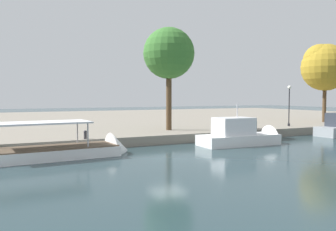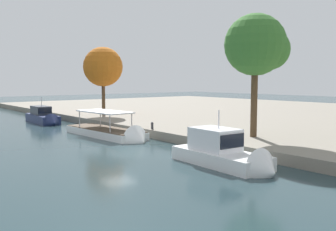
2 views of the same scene
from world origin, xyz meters
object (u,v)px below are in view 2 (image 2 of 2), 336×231
(motor_yacht_0, at_px, (44,118))
(tree_2, at_px, (102,66))
(tree_1, at_px, (256,46))
(motor_yacht_2, at_px, (227,156))
(tour_boat_1, at_px, (112,135))
(mooring_bollard_0, at_px, (152,125))

(motor_yacht_0, height_order, tree_2, tree_2)
(tree_1, height_order, tree_2, tree_1)
(motor_yacht_0, relative_size, tree_2, 0.94)
(motor_yacht_2, relative_size, tree_2, 0.88)
(motor_yacht_0, xyz_separation_m, tree_2, (2.87, 7.38, 7.00))
(motor_yacht_2, height_order, tree_1, tree_1)
(tour_boat_1, height_order, motor_yacht_2, motor_yacht_2)
(motor_yacht_0, height_order, tree_1, tree_1)
(tree_1, xyz_separation_m, tree_2, (-25.99, -0.48, -0.96))
(motor_yacht_2, height_order, tree_2, tree_2)
(motor_yacht_0, distance_m, mooring_bollard_0, 19.69)
(motor_yacht_0, height_order, tour_boat_1, motor_yacht_0)
(motor_yacht_0, xyz_separation_m, mooring_bollard_0, (19.31, 3.85, 0.59))
(motor_yacht_0, relative_size, tree_1, 0.85)
(motor_yacht_0, bearing_deg, mooring_bollard_0, 14.19)
(motor_yacht_0, relative_size, motor_yacht_2, 1.07)
(tour_boat_1, relative_size, tree_1, 1.13)
(tree_1, distance_m, tree_2, 26.01)
(motor_yacht_2, distance_m, tree_1, 11.65)
(motor_yacht_2, distance_m, tree_2, 31.44)
(motor_yacht_0, distance_m, tour_boat_1, 16.70)
(tour_boat_1, bearing_deg, tree_1, 26.82)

